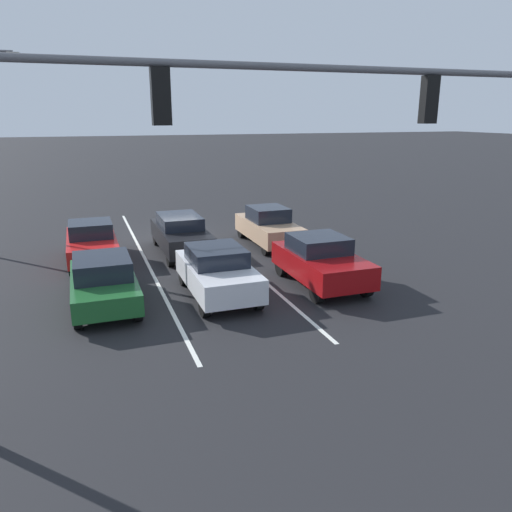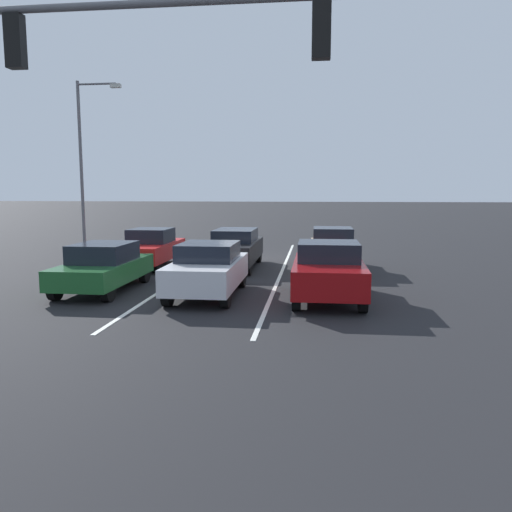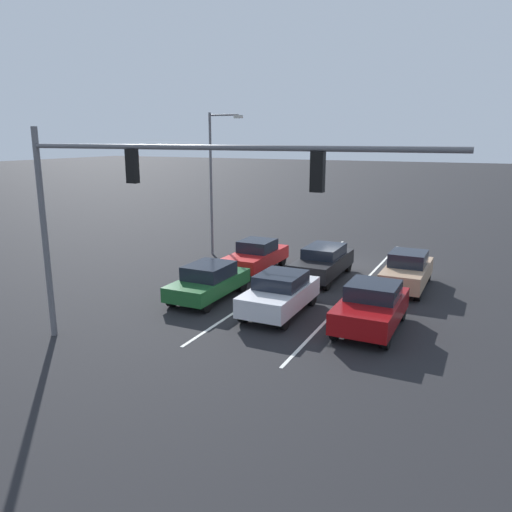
# 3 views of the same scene
# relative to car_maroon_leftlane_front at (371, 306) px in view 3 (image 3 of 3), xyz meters

# --- Properties ---
(ground_plane) EXTENTS (240.00, 240.00, 0.00)m
(ground_plane) POSITION_rel_car_maroon_leftlane_front_xyz_m (3.37, -8.29, -0.84)
(ground_plane) COLOR black
(lane_stripe_left_divider) EXTENTS (0.12, 18.51, 0.01)m
(lane_stripe_left_divider) POSITION_rel_car_maroon_leftlane_front_xyz_m (1.64, -5.04, -0.83)
(lane_stripe_left_divider) COLOR silver
(lane_stripe_left_divider) RESTS_ON ground_plane
(lane_stripe_center_divider) EXTENTS (0.12, 18.51, 0.01)m
(lane_stripe_center_divider) POSITION_rel_car_maroon_leftlane_front_xyz_m (5.11, -5.04, -0.83)
(lane_stripe_center_divider) COLOR silver
(lane_stripe_center_divider) RESTS_ON ground_plane
(car_maroon_leftlane_front) EXTENTS (1.95, 4.03, 1.63)m
(car_maroon_leftlane_front) POSITION_rel_car_maroon_leftlane_front_xyz_m (0.00, 0.00, 0.00)
(car_maroon_leftlane_front) COLOR maroon
(car_maroon_leftlane_front) RESTS_ON ground_plane
(car_silver_midlane_front) EXTENTS (1.84, 4.07, 1.56)m
(car_silver_midlane_front) POSITION_rel_car_maroon_leftlane_front_xyz_m (3.51, -0.10, -0.03)
(car_silver_midlane_front) COLOR silver
(car_silver_midlane_front) RESTS_ON ground_plane
(car_darkgreen_rightlane_front) EXTENTS (1.82, 4.17, 1.48)m
(car_darkgreen_rightlane_front) POSITION_rel_car_maroon_leftlane_front_xyz_m (6.89, -0.48, -0.08)
(car_darkgreen_rightlane_front) COLOR #1E5928
(car_darkgreen_rightlane_front) RESTS_ON ground_plane
(car_red_rightlane_second) EXTENTS (1.79, 4.30, 1.56)m
(car_red_rightlane_second) POSITION_rel_car_maroon_leftlane_front_xyz_m (7.04, -5.40, -0.06)
(car_red_rightlane_second) COLOR red
(car_red_rightlane_second) RESTS_ON ground_plane
(car_tan_leftlane_second) EXTENTS (1.72, 4.30, 1.65)m
(car_tan_leftlane_second) POSITION_rel_car_maroon_leftlane_front_xyz_m (-0.31, -5.60, -0.03)
(car_tan_leftlane_second) COLOR tan
(car_tan_leftlane_second) RESTS_ON ground_plane
(car_black_midlane_second) EXTENTS (1.78, 4.61, 1.56)m
(car_black_midlane_second) POSITION_rel_car_maroon_leftlane_front_xyz_m (3.57, -5.51, -0.02)
(car_black_midlane_second) COLOR black
(car_black_midlane_second) RESTS_ON ground_plane
(traffic_signal_gantry) EXTENTS (12.75, 0.37, 6.92)m
(traffic_signal_gantry) POSITION_rel_car_maroon_leftlane_front_xyz_m (5.72, 5.21, 4.22)
(traffic_signal_gantry) COLOR slate
(traffic_signal_gantry) RESTS_ON ground_plane
(street_lamp_right_shoulder) EXTENTS (2.04, 0.24, 7.89)m
(street_lamp_right_shoulder) POSITION_rel_car_maroon_leftlane_front_xyz_m (10.68, -7.57, 3.73)
(street_lamp_right_shoulder) COLOR slate
(street_lamp_right_shoulder) RESTS_ON ground_plane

